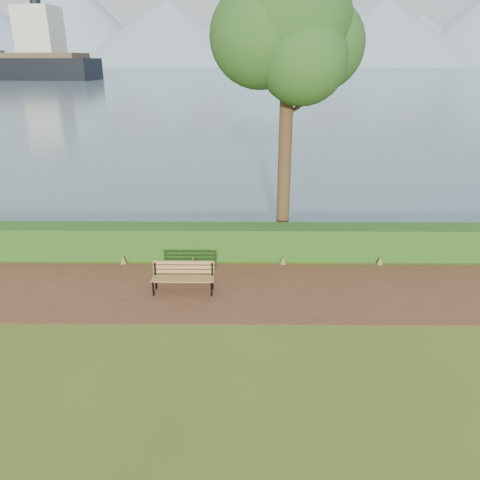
{
  "coord_description": "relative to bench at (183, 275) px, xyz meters",
  "views": [
    {
      "loc": [
        0.42,
        -10.77,
        5.77
      ],
      "look_at": [
        0.32,
        1.2,
        1.1
      ],
      "focal_mm": 35.0,
      "sensor_mm": 36.0,
      "label": 1
    }
  ],
  "objects": [
    {
      "name": "path",
      "position": [
        1.16,
        0.02,
        -0.46
      ],
      "size": [
        40.0,
        3.4,
        0.01
      ],
      "primitive_type": "cube",
      "color": "brown",
      "rests_on": "ground"
    },
    {
      "name": "hedge",
      "position": [
        1.16,
        2.32,
        0.03
      ],
      "size": [
        32.0,
        0.85,
        1.0
      ],
      "primitive_type": "cube",
      "color": "#174513",
      "rests_on": "ground"
    },
    {
      "name": "water",
      "position": [
        1.16,
        259.72,
        -0.46
      ],
      "size": [
        700.0,
        510.0,
        0.0
      ],
      "primitive_type": "cube",
      "color": "#475F72",
      "rests_on": "ground"
    },
    {
      "name": "ground",
      "position": [
        1.16,
        -0.28,
        -0.47
      ],
      "size": [
        140.0,
        140.0,
        0.0
      ],
      "primitive_type": "plane",
      "color": "#505F1B",
      "rests_on": "ground"
    },
    {
      "name": "bench",
      "position": [
        0.0,
        0.0,
        0.0
      ],
      "size": [
        1.62,
        0.48,
        0.81
      ],
      "rotation": [
        0.0,
        0.0,
        -0.0
      ],
      "color": "black",
      "rests_on": "ground"
    },
    {
      "name": "tree",
      "position": [
        2.83,
        3.31,
        6.06
      ],
      "size": [
        4.47,
        3.66,
        8.78
      ],
      "rotation": [
        0.0,
        0.0,
        0.05
      ],
      "color": "#3C2418",
      "rests_on": "ground"
    },
    {
      "name": "mountains",
      "position": [
        -8.01,
        405.77,
        27.23
      ],
      "size": [
        585.0,
        190.0,
        70.0
      ],
      "color": "#839CAF",
      "rests_on": "ground"
    }
  ]
}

